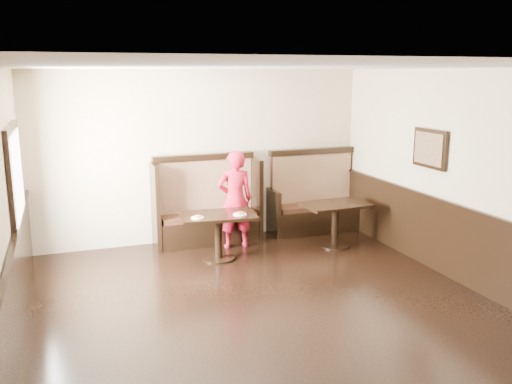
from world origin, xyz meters
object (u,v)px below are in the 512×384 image
booth_neighbor (314,204)px  table_main (218,225)px  child (235,200)px  booth_main (207,211)px  table_neighbor (335,214)px

booth_neighbor → table_main: booth_neighbor is taller
table_main → child: 0.68m
booth_main → table_neighbor: bearing=-26.8°
table_neighbor → child: size_ratio=0.67×
booth_main → child: size_ratio=1.12×
booth_neighbor → child: (-1.59, -0.43, 0.30)m
booth_main → table_neighbor: (1.87, -0.95, 0.01)m
booth_neighbor → table_main: (-2.01, -0.91, 0.06)m
table_main → booth_main: bearing=91.9°
table_main → table_neighbor: bearing=4.6°
child → booth_neighbor: bearing=-160.6°
booth_main → table_main: bearing=-93.8°
booth_main → child: child is taller
booth_main → table_neighbor: booth_main is taller
booth_main → child: bearing=-50.3°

